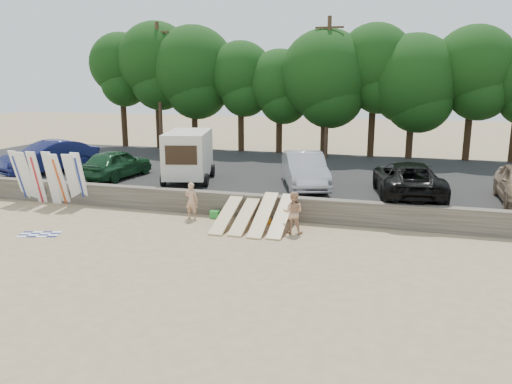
% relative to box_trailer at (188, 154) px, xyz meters
% --- Properties ---
extents(ground, '(120.00, 120.00, 0.00)m').
position_rel_box_trailer_xyz_m(ground, '(3.57, -6.23, -2.13)').
color(ground, tan).
rests_on(ground, ground).
extents(seawall, '(44.00, 0.50, 1.00)m').
position_rel_box_trailer_xyz_m(seawall, '(3.57, -3.23, -1.63)').
color(seawall, '#6B6356').
rests_on(seawall, ground).
extents(parking_lot, '(44.00, 14.50, 0.70)m').
position_rel_box_trailer_xyz_m(parking_lot, '(3.57, 4.27, -1.78)').
color(parking_lot, '#282828').
rests_on(parking_lot, ground).
extents(treeline, '(32.03, 6.60, 9.29)m').
position_rel_box_trailer_xyz_m(treeline, '(3.11, 11.26, 4.24)').
color(treeline, '#382616').
rests_on(treeline, parking_lot).
extents(utility_poles, '(25.80, 0.26, 9.00)m').
position_rel_box_trailer_xyz_m(utility_poles, '(5.57, 9.77, 3.30)').
color(utility_poles, '#473321').
rests_on(utility_poles, parking_lot).
extents(box_trailer, '(3.02, 4.36, 2.54)m').
position_rel_box_trailer_xyz_m(box_trailer, '(0.00, 0.00, 0.00)').
color(box_trailer, beige).
rests_on(box_trailer, parking_lot).
extents(car_0, '(3.91, 5.65, 1.76)m').
position_rel_box_trailer_xyz_m(car_0, '(-8.45, 0.06, -0.54)').
color(car_0, '#151A4A').
rests_on(car_0, parking_lot).
extents(car_1, '(2.27, 4.67, 1.54)m').
position_rel_box_trailer_xyz_m(car_1, '(-4.03, -0.27, -0.66)').
color(car_1, '#163F22').
rests_on(car_1, parking_lot).
extents(car_2, '(3.31, 5.39, 1.68)m').
position_rel_box_trailer_xyz_m(car_2, '(5.95, 0.22, -0.59)').
color(car_2, '#A2A3A8').
rests_on(car_2, parking_lot).
extents(car_3, '(3.42, 6.02, 1.58)m').
position_rel_box_trailer_xyz_m(car_3, '(10.70, -0.48, -0.63)').
color(car_3, black).
rests_on(car_3, parking_lot).
extents(surfboard_upright_0, '(0.61, 0.77, 2.54)m').
position_rel_box_trailer_xyz_m(surfboard_upright_0, '(-7.19, -3.69, -0.86)').
color(surfboard_upright_0, white).
rests_on(surfboard_upright_0, ground).
extents(surfboard_upright_1, '(0.55, 0.83, 2.51)m').
position_rel_box_trailer_xyz_m(surfboard_upright_1, '(-6.70, -3.76, -0.87)').
color(surfboard_upright_1, white).
rests_on(surfboard_upright_1, ground).
extents(surfboard_upright_2, '(0.51, 0.67, 2.54)m').
position_rel_box_trailer_xyz_m(surfboard_upright_2, '(-6.17, -3.75, -0.85)').
color(surfboard_upright_2, white).
rests_on(surfboard_upright_2, ground).
extents(surfboard_upright_3, '(0.54, 0.59, 2.56)m').
position_rel_box_trailer_xyz_m(surfboard_upright_3, '(-5.35, -3.75, -0.84)').
color(surfboard_upright_3, white).
rests_on(surfboard_upright_3, ground).
extents(surfboard_upright_4, '(0.51, 0.83, 2.50)m').
position_rel_box_trailer_xyz_m(surfboard_upright_4, '(-4.87, -3.80, -0.88)').
color(surfboard_upright_4, white).
rests_on(surfboard_upright_4, ground).
extents(surfboard_upright_5, '(0.63, 0.89, 2.50)m').
position_rel_box_trailer_xyz_m(surfboard_upright_5, '(-4.25, -3.69, -0.87)').
color(surfboard_upright_5, white).
rests_on(surfboard_upright_5, ground).
extents(surfboard_upright_6, '(0.55, 0.62, 2.56)m').
position_rel_box_trailer_xyz_m(surfboard_upright_6, '(-3.90, -3.59, -0.85)').
color(surfboard_upright_6, white).
rests_on(surfboard_upright_6, ground).
extents(surfboard_low_0, '(0.56, 2.88, 0.99)m').
position_rel_box_trailer_xyz_m(surfboard_low_0, '(3.73, -4.77, -1.63)').
color(surfboard_low_0, '#DAC28A').
rests_on(surfboard_low_0, ground).
extents(surfboard_low_1, '(0.56, 2.88, 0.97)m').
position_rel_box_trailer_xyz_m(surfboard_low_1, '(4.49, -4.71, -1.64)').
color(surfboard_low_1, '#DAC28A').
rests_on(surfboard_low_1, ground).
extents(surfboard_low_2, '(0.56, 2.81, 1.19)m').
position_rel_box_trailer_xyz_m(surfboard_low_2, '(5.27, -4.79, -1.53)').
color(surfboard_low_2, '#DAC28A').
rests_on(surfboard_low_2, ground).
extents(surfboard_low_3, '(0.56, 2.83, 1.14)m').
position_rel_box_trailer_xyz_m(surfboard_low_3, '(6.00, -4.69, -1.55)').
color(surfboard_low_3, '#DAC28A').
rests_on(surfboard_low_3, ground).
extents(beachgoer_a, '(0.59, 0.40, 1.58)m').
position_rel_box_trailer_xyz_m(beachgoer_a, '(1.94, -4.19, -1.34)').
color(beachgoer_a, tan).
rests_on(beachgoer_a, ground).
extents(beachgoer_b, '(0.83, 0.66, 1.64)m').
position_rel_box_trailer_xyz_m(beachgoer_b, '(6.51, -5.00, -1.31)').
color(beachgoer_b, tan).
rests_on(beachgoer_b, ground).
extents(cooler, '(0.39, 0.31, 0.32)m').
position_rel_box_trailer_xyz_m(cooler, '(2.86, -3.83, -1.97)').
color(cooler, green).
rests_on(cooler, ground).
extents(gear_bag, '(0.36, 0.32, 0.22)m').
position_rel_box_trailer_xyz_m(gear_bag, '(5.26, -4.10, -2.02)').
color(gear_bag, '#C67A17').
rests_on(gear_bag, ground).
extents(beach_towel, '(1.87, 1.87, 0.00)m').
position_rel_box_trailer_xyz_m(beach_towel, '(-2.78, -7.90, -2.12)').
color(beach_towel, white).
rests_on(beach_towel, ground).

